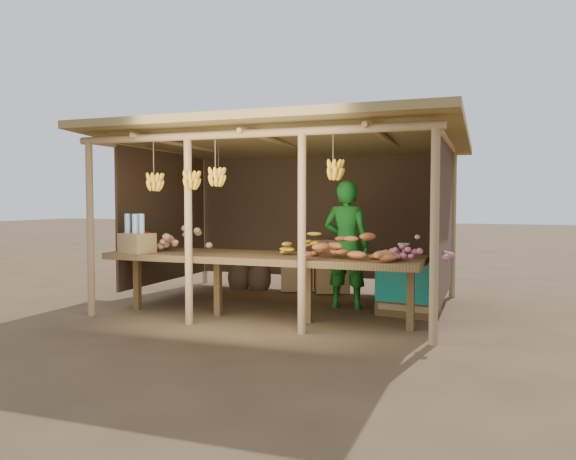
% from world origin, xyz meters
% --- Properties ---
extents(ground, '(60.00, 60.00, 0.00)m').
position_xyz_m(ground, '(0.00, 0.00, 0.00)').
color(ground, brown).
rests_on(ground, ground).
extents(stall_structure, '(4.70, 3.50, 2.43)m').
position_xyz_m(stall_structure, '(-0.01, -0.00, 1.93)').
color(stall_structure, tan).
rests_on(stall_structure, ground).
extents(counter, '(3.90, 1.05, 0.80)m').
position_xyz_m(counter, '(0.00, -0.95, 0.74)').
color(counter, brown).
rests_on(counter, ground).
extents(potato_heap, '(0.96, 0.68, 0.36)m').
position_xyz_m(potato_heap, '(-1.09, -0.88, 0.98)').
color(potato_heap, '#A87C56').
rests_on(potato_heap, counter).
extents(sweet_potato_heap, '(1.16, 0.90, 0.36)m').
position_xyz_m(sweet_potato_heap, '(1.18, -1.21, 0.98)').
color(sweet_potato_heap, '#B65D2F').
rests_on(sweet_potato_heap, counter).
extents(onion_heap, '(0.83, 0.60, 0.35)m').
position_xyz_m(onion_heap, '(1.90, -1.04, 0.98)').
color(onion_heap, '#B5586E').
rests_on(onion_heap, counter).
extents(banana_pile, '(0.64, 0.51, 0.35)m').
position_xyz_m(banana_pile, '(0.52, -0.83, 0.97)').
color(banana_pile, gold).
rests_on(banana_pile, counter).
extents(tomato_basin, '(0.46, 0.46, 0.24)m').
position_xyz_m(tomato_basin, '(-1.90, -0.76, 0.90)').
color(tomato_basin, navy).
rests_on(tomato_basin, counter).
extents(bottle_box, '(0.46, 0.41, 0.49)m').
position_xyz_m(bottle_box, '(-1.55, -1.29, 0.99)').
color(bottle_box, olive).
rests_on(bottle_box, counter).
extents(vendor, '(0.64, 0.43, 1.73)m').
position_xyz_m(vendor, '(0.81, 0.08, 0.86)').
color(vendor, '#186F1E').
rests_on(vendor, ground).
extents(tarp_crate, '(0.88, 0.79, 0.93)m').
position_xyz_m(tarp_crate, '(1.66, -0.04, 0.38)').
color(tarp_crate, brown).
rests_on(tarp_crate, ground).
extents(carton_stack, '(1.21, 0.58, 0.83)m').
position_xyz_m(carton_stack, '(0.11, 1.20, 0.37)').
color(carton_stack, olive).
rests_on(carton_stack, ground).
extents(burlap_sacks, '(0.74, 0.39, 0.52)m').
position_xyz_m(burlap_sacks, '(-1.07, 1.11, 0.23)').
color(burlap_sacks, '#4B3523').
rests_on(burlap_sacks, ground).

